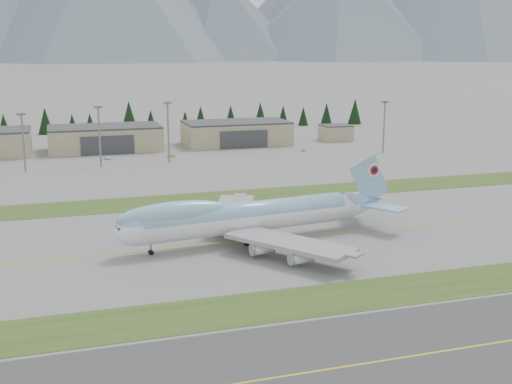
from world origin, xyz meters
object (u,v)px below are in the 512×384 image
object	(u,v)px
boeing_747_freighter	(248,216)
hangar_center	(105,138)
hangar_right	(236,133)
service_vehicle_c	(303,151)
service_vehicle_a	(107,160)
service_vehicle_b	(171,157)

from	to	relation	value
boeing_747_freighter	hangar_center	world-z (taller)	boeing_747_freighter
hangar_right	service_vehicle_c	world-z (taller)	hangar_right
service_vehicle_c	hangar_right	bearing A→B (deg)	146.10
service_vehicle_a	service_vehicle_c	distance (m)	84.18
hangar_right	hangar_center	bearing A→B (deg)	180.00
service_vehicle_a	boeing_747_freighter	bearing A→B (deg)	-110.35
hangar_right	service_vehicle_b	world-z (taller)	hangar_right
service_vehicle_b	service_vehicle_c	size ratio (longest dim) A/B	0.87
service_vehicle_b	service_vehicle_c	bearing A→B (deg)	-91.21
boeing_747_freighter	hangar_center	xyz separation A→B (m)	(-21.18, 150.03, -0.77)
hangar_center	service_vehicle_c	xyz separation A→B (m)	(82.90, -27.58, -5.39)
service_vehicle_b	hangar_right	bearing A→B (deg)	-53.28
hangar_center	service_vehicle_a	bearing A→B (deg)	-92.84
boeing_747_freighter	hangar_center	size ratio (longest dim) A/B	1.48
boeing_747_freighter	hangar_right	size ratio (longest dim) A/B	1.48
hangar_right	service_vehicle_c	distance (m)	36.25
boeing_747_freighter	service_vehicle_a	size ratio (longest dim) A/B	19.43
boeing_747_freighter	service_vehicle_c	xyz separation A→B (m)	(61.72, 122.45, -6.15)
hangar_right	service_vehicle_a	size ratio (longest dim) A/B	13.12
hangar_right	service_vehicle_b	size ratio (longest dim) A/B	13.95
hangar_right	service_vehicle_b	bearing A→B (deg)	-143.16
hangar_right	service_vehicle_c	bearing A→B (deg)	-50.30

